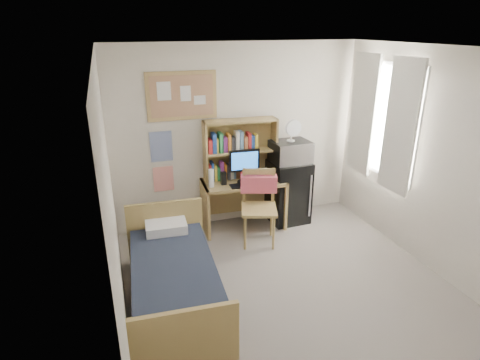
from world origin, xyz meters
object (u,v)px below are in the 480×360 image
object	(u,v)px
microwave	(290,152)
speaker_left	(223,178)
desk	(243,204)
bed	(174,284)
bulletin_board	(182,96)
speaker_right	(265,174)
desk_chair	(259,209)
mini_fridge	(288,191)
desk_fan	(291,131)
monitor	(244,167)

from	to	relation	value
microwave	speaker_left	bearing A→B (deg)	179.65
desk	bed	bearing A→B (deg)	-128.15
microwave	bulletin_board	bearing A→B (deg)	165.97
speaker_left	speaker_right	size ratio (longest dim) A/B	0.97
desk	microwave	size ratio (longest dim) A/B	2.17
bulletin_board	microwave	size ratio (longest dim) A/B	1.75
bed	speaker_left	world-z (taller)	speaker_left
desk_chair	bed	xyz separation A→B (m)	(-1.31, -0.93, -0.26)
mini_fridge	speaker_right	size ratio (longest dim) A/B	5.06
desk	microwave	bearing A→B (deg)	2.83
mini_fridge	speaker_left	distance (m)	1.08
desk_chair	mini_fridge	size ratio (longest dim) A/B	1.09
desk_fan	bulletin_board	bearing A→B (deg)	165.97
bed	speaker_left	distance (m)	1.78
speaker_right	monitor	bearing A→B (deg)	180.00
bulletin_board	speaker_left	size ratio (longest dim) A/B	5.25
bed	speaker_right	size ratio (longest dim) A/B	9.59
monitor	speaker_right	bearing A→B (deg)	-0.00
bed	monitor	bearing A→B (deg)	51.20
desk	microwave	world-z (taller)	microwave
mini_fridge	speaker_right	distance (m)	0.55
monitor	desk	bearing A→B (deg)	90.00
desk_chair	microwave	distance (m)	1.01
desk	mini_fridge	world-z (taller)	mini_fridge
desk_fan	mini_fridge	bearing A→B (deg)	90.00
bulletin_board	speaker_right	xyz separation A→B (m)	(1.06, -0.37, -1.10)
desk_fan	speaker_right	bearing A→B (deg)	-172.76
desk_chair	speaker_right	size ratio (longest dim) A/B	5.49
bulletin_board	mini_fridge	world-z (taller)	bulletin_board
speaker_left	microwave	bearing A→B (deg)	5.37
microwave	desk_fan	bearing A→B (deg)	0.00
desk_chair	microwave	size ratio (longest dim) A/B	1.89
desk_chair	mini_fridge	distance (m)	0.84
monitor	speaker_left	distance (m)	0.33
desk_chair	speaker_right	world-z (taller)	desk_chair
mini_fridge	monitor	size ratio (longest dim) A/B	2.03
desk	mini_fridge	size ratio (longest dim) A/B	1.25
bed	desk_fan	bearing A→B (deg)	39.55
desk	bed	distance (m)	1.91
speaker_left	bed	bearing A→B (deg)	-121.39
bulletin_board	mini_fridge	bearing A→B (deg)	-10.72
bulletin_board	desk_chair	distance (m)	1.81
speaker_right	desk_fan	size ratio (longest dim) A/B	0.65
speaker_left	desk	bearing A→B (deg)	11.31
bed	speaker_left	bearing A→B (deg)	59.11
microwave	bed	bearing A→B (deg)	-146.66
monitor	microwave	world-z (taller)	microwave
desk	monitor	bearing A→B (deg)	-90.00
bed	microwave	distance (m)	2.58
bulletin_board	desk_chair	size ratio (longest dim) A/B	0.93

